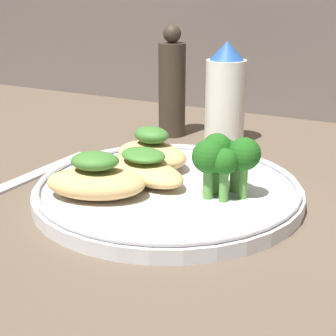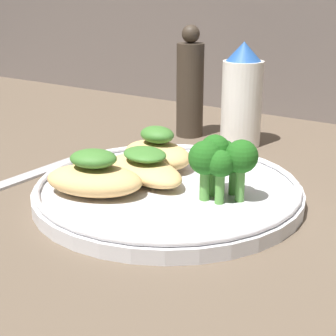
{
  "view_description": "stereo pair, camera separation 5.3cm",
  "coord_description": "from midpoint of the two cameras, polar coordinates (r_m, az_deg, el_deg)",
  "views": [
    {
      "loc": [
        23.86,
        -43.68,
        20.8
      ],
      "look_at": [
        0.0,
        0.0,
        3.4
      ],
      "focal_mm": 55.0,
      "sensor_mm": 36.0,
      "label": 1
    },
    {
      "loc": [
        28.34,
        -40.91,
        20.8
      ],
      "look_at": [
        0.0,
        0.0,
        3.4
      ],
      "focal_mm": 55.0,
      "sensor_mm": 36.0,
      "label": 2
    }
  ],
  "objects": [
    {
      "name": "grilled_meat_back",
      "position": [
        0.58,
        -4.41,
        1.69
      ],
      "size": [
        9.77,
        7.46,
        4.78
      ],
      "color": "tan",
      "rests_on": "plate"
    },
    {
      "name": "plate",
      "position": [
        0.54,
        -2.82,
        -2.49
      ],
      "size": [
        27.84,
        27.84,
        2.0
      ],
      "color": "silver",
      "rests_on": "ground_plane"
    },
    {
      "name": "grilled_meat_middle",
      "position": [
        0.54,
        -5.54,
        -0.1
      ],
      "size": [
        12.02,
        8.29,
        3.54
      ],
      "color": "tan",
      "rests_on": "plate"
    },
    {
      "name": "ground_plane",
      "position": [
        0.54,
        -2.79,
        -3.95
      ],
      "size": [
        180.0,
        180.0,
        1.0
      ],
      "primitive_type": "cube",
      "color": "brown"
    },
    {
      "name": "sauce_bottle",
      "position": [
        0.72,
        4.29,
        8.01
      ],
      "size": [
        5.57,
        5.57,
        14.2
      ],
      "color": "white",
      "rests_on": "ground_plane"
    },
    {
      "name": "grilled_meat_front",
      "position": [
        0.51,
        -10.95,
        -1.33
      ],
      "size": [
        11.29,
        9.03,
        4.56
      ],
      "color": "tan",
      "rests_on": "plate"
    },
    {
      "name": "broccoli_bunch",
      "position": [
        0.5,
        3.23,
        1.11
      ],
      "size": [
        6.2,
        5.78,
        6.21
      ],
      "color": "#569942",
      "rests_on": "plate"
    },
    {
      "name": "fork",
      "position": [
        0.63,
        -17.01,
        -0.69
      ],
      "size": [
        2.02,
        18.94,
        0.6
      ],
      "color": "#B2B2B7",
      "rests_on": "ground_plane"
    },
    {
      "name": "pepper_grinder",
      "position": [
        0.76,
        -1.57,
        9.03
      ],
      "size": [
        3.96,
        3.96,
        16.07
      ],
      "color": "#382D23",
      "rests_on": "ground_plane"
    }
  ]
}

